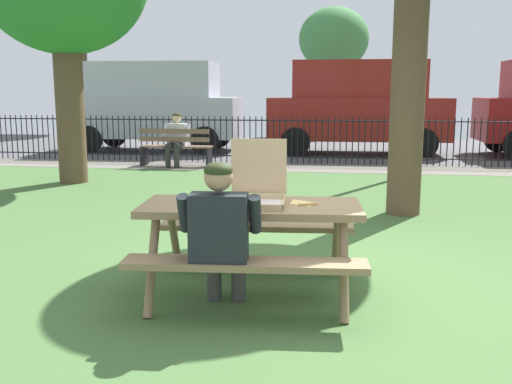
{
  "coord_description": "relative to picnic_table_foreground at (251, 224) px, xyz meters",
  "views": [
    {
      "loc": [
        0.03,
        -4.96,
        1.69
      ],
      "look_at": [
        -0.73,
        0.33,
        0.75
      ],
      "focal_mm": 40.51,
      "sensor_mm": 36.0,
      "label": 1
    }
  ],
  "objects": [
    {
      "name": "pizza_slice_on_table",
      "position": [
        0.42,
        0.08,
        0.18
      ],
      "size": [
        0.26,
        0.3,
        0.02
      ],
      "color": "#F9DC74",
      "rests_on": "picnic_table_foreground"
    },
    {
      "name": "street_asphalt",
      "position": [
        0.67,
        12.61,
        -0.6
      ],
      "size": [
        28.0,
        7.62,
        0.01
      ],
      "primitive_type": "cube",
      "color": "#515154"
    },
    {
      "name": "far_tree_midleft",
      "position": [
        0.43,
        18.22,
        2.94
      ],
      "size": [
        2.65,
        2.65,
        4.82
      ],
      "color": "brown",
      "rests_on": "ground"
    },
    {
      "name": "parked_car_left",
      "position": [
        1.18,
        11.2,
        0.71
      ],
      "size": [
        4.74,
        2.16,
        2.46
      ],
      "color": "maroon",
      "rests_on": "ground"
    },
    {
      "name": "adult_at_table",
      "position": [
        -0.15,
        -0.51,
        0.06
      ],
      "size": [
        0.62,
        0.61,
        1.19
      ],
      "color": "#414141",
      "rests_on": "ground"
    },
    {
      "name": "ground",
      "position": [
        0.67,
        2.58,
        -0.61
      ],
      "size": [
        28.0,
        12.44,
        0.02
      ],
      "primitive_type": "cube",
      "color": "#476B36"
    },
    {
      "name": "pizza_box_open",
      "position": [
        0.05,
        0.03,
        0.3
      ],
      "size": [
        0.49,
        0.52,
        0.52
      ],
      "color": "tan",
      "rests_on": "picnic_table_foreground"
    },
    {
      "name": "park_bench_left",
      "position": [
        -2.92,
        7.96,
        -0.18
      ],
      "size": [
        1.61,
        0.49,
        0.85
      ],
      "color": "brown",
      "rests_on": "ground"
    },
    {
      "name": "cobblestone_walkway",
      "position": [
        0.67,
        8.1,
        -0.6
      ],
      "size": [
        28.0,
        1.4,
        0.01
      ],
      "primitive_type": "cube",
      "color": "slate"
    },
    {
      "name": "far_tree_left",
      "position": [
        -9.77,
        18.22,
        4.26
      ],
      "size": [
        3.79,
        3.79,
        6.61
      ],
      "color": "brown",
      "rests_on": "ground"
    },
    {
      "name": "iron_fence_streetside",
      "position": [
        0.67,
        8.8,
        -0.04
      ],
      "size": [
        23.25,
        0.03,
        1.09
      ],
      "color": "black",
      "rests_on": "ground"
    },
    {
      "name": "lamp_post_walkway",
      "position": [
        2.14,
        7.25,
        1.82
      ],
      "size": [
        0.28,
        0.28,
        3.94
      ],
      "color": "#2D382D",
      "rests_on": "ground"
    },
    {
      "name": "parked_car_far_left",
      "position": [
        -4.42,
        11.2,
        0.71
      ],
      "size": [
        4.76,
        2.19,
        2.46
      ],
      "color": "#B1B3C1",
      "rests_on": "ground"
    },
    {
      "name": "person_on_park_bench",
      "position": [
        -2.92,
        7.98,
        0.06
      ],
      "size": [
        0.61,
        0.6,
        1.19
      ],
      "color": "#2D2D2D",
      "rests_on": "ground"
    },
    {
      "name": "picnic_table_foreground",
      "position": [
        0.0,
        0.0,
        0.0
      ],
      "size": [
        1.9,
        1.61,
        0.79
      ],
      "color": "#907551",
      "rests_on": "ground"
    }
  ]
}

